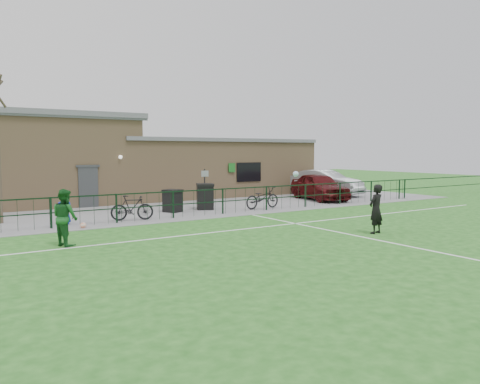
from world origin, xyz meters
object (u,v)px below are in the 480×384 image
spectator_child (64,209)px  wheelie_bin_left (173,202)px  sign_post (205,189)px  car_silver (324,183)px  bicycle_d (132,208)px  bicycle_e (262,198)px  car_maroon (319,186)px  ball_ground (83,225)px  wheelie_bin_right (205,197)px  outfield_player (65,217)px

spectator_child → wheelie_bin_left: bearing=24.4°
sign_post → car_silver: bearing=10.6°
sign_post → bicycle_d: sign_post is taller
bicycle_d → bicycle_e: bearing=-70.1°
car_maroon → spectator_child: bearing=-161.3°
ball_ground → wheelie_bin_left: bearing=26.6°
wheelie_bin_right → bicycle_e: wheelie_bin_right is taller
car_maroon → wheelie_bin_right: bearing=-164.6°
sign_post → car_silver: size_ratio=0.39×
wheelie_bin_left → car_maroon: size_ratio=0.21×
bicycle_e → outfield_player: bearing=106.9°
sign_post → bicycle_d: 4.98m
spectator_child → outfield_player: 4.42m
wheelie_bin_right → spectator_child: bearing=-146.4°
wheelie_bin_left → bicycle_d: bicycle_d is taller
car_silver → bicycle_e: 8.35m
bicycle_d → spectator_child: (-2.62, 0.46, 0.09)m
wheelie_bin_left → car_maroon: bearing=-21.3°
sign_post → car_silver: sign_post is taller
wheelie_bin_right → sign_post: 0.57m
car_silver → bicycle_d: 15.01m
bicycle_e → outfield_player: 11.29m
wheelie_bin_left → ball_ground: (-4.80, -2.40, -0.40)m
car_silver → bicycle_d: bearing=-180.0°
ball_ground → car_silver: bearing=15.8°
wheelie_bin_right → outfield_player: bearing=-121.2°
wheelie_bin_right → sign_post: (0.18, 0.36, 0.40)m
bicycle_e → outfield_player: size_ratio=1.18×
wheelie_bin_left → car_maroon: (9.75, 0.45, 0.30)m
wheelie_bin_left → outfield_player: outfield_player is taller
sign_post → bicycle_e: size_ratio=0.96×
sign_post → car_silver: (9.96, 1.87, -0.16)m
wheelie_bin_left → sign_post: size_ratio=0.49×
outfield_player → spectator_child: bearing=-29.8°
sign_post → bicycle_e: 2.95m
wheelie_bin_left → bicycle_d: 2.97m
wheelie_bin_right → car_maroon: size_ratio=0.26×
sign_post → car_silver: 10.13m
wheelie_bin_left → spectator_child: 5.27m
car_maroon → outfield_player: size_ratio=2.65×
outfield_player → bicycle_d: bearing=-60.2°
wheelie_bin_right → car_maroon: car_maroon is taller
wheelie_bin_left → sign_post: bearing=-10.7°
bicycle_e → wheelie_bin_left: bearing=69.9°
wheelie_bin_left → wheelie_bin_right: 1.82m
bicycle_e → ball_ground: size_ratio=8.94×
bicycle_d → bicycle_e: size_ratio=0.85×
bicycle_d → spectator_child: 2.66m
wheelie_bin_left → car_silver: (11.95, 2.34, 0.35)m
bicycle_d → ball_ground: (-2.25, -0.89, -0.43)m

